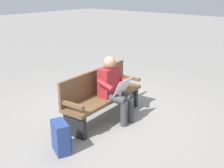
# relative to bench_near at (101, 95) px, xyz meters

# --- Properties ---
(ground_plane) EXTENTS (40.00, 40.00, 0.00)m
(ground_plane) POSITION_rel_bench_near_xyz_m (-0.01, 0.07, -0.46)
(ground_plane) COLOR gray
(bench_near) EXTENTS (1.83, 0.63, 0.90)m
(bench_near) POSITION_rel_bench_near_xyz_m (0.00, 0.00, 0.00)
(bench_near) COLOR brown
(bench_near) RESTS_ON ground
(person_seated) EXTENTS (0.59, 0.60, 1.18)m
(person_seated) POSITION_rel_bench_near_xyz_m (-0.09, 0.23, 0.17)
(person_seated) COLOR maroon
(person_seated) RESTS_ON ground
(backpack) EXTENTS (0.33, 0.39, 0.48)m
(backpack) POSITION_rel_bench_near_xyz_m (1.24, 0.33, -0.22)
(backpack) COLOR navy
(backpack) RESTS_ON ground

